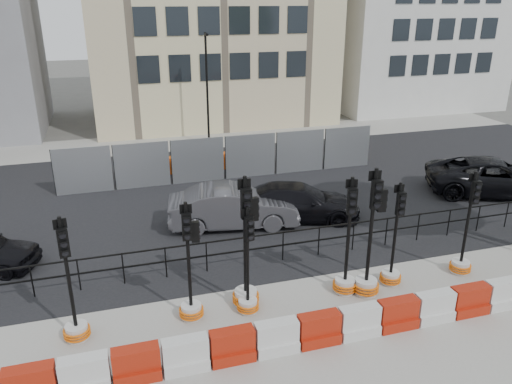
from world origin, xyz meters
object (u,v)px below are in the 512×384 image
object	(u,v)px
traffic_signal_a	(74,316)
car_c	(298,202)
traffic_signal_h	(463,253)
traffic_signal_d	(246,276)

from	to	relation	value
traffic_signal_a	car_c	xyz separation A→B (m)	(7.62, 5.11, -0.01)
traffic_signal_a	car_c	bearing A→B (deg)	23.53
traffic_signal_h	car_c	xyz separation A→B (m)	(-3.21, 5.10, -0.00)
traffic_signal_a	car_c	world-z (taller)	traffic_signal_a
traffic_signal_a	traffic_signal_d	bearing A→B (deg)	-7.26
traffic_signal_h	traffic_signal_a	bearing A→B (deg)	-175.05
traffic_signal_h	car_c	bearing A→B (deg)	127.12
traffic_signal_a	traffic_signal_h	bearing A→B (deg)	-10.26
traffic_signal_h	car_c	size ratio (longest dim) A/B	0.65
traffic_signal_d	car_c	world-z (taller)	traffic_signal_d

